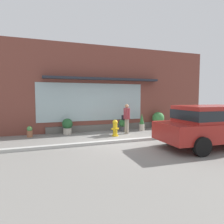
{
  "coord_description": "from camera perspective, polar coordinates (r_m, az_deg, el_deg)",
  "views": [
    {
      "loc": [
        -3.66,
        -8.19,
        2.0
      ],
      "look_at": [
        -0.15,
        1.2,
        1.22
      ],
      "focal_mm": 32.63,
      "sensor_mm": 36.0,
      "label": 1
    }
  ],
  "objects": [
    {
      "name": "parked_car_red",
      "position": [
        8.89,
        26.54,
        -2.93
      ],
      "size": [
        4.68,
        2.2,
        1.63
      ],
      "rotation": [
        0.0,
        0.0,
        -0.05
      ],
      "color": "maroon",
      "rests_on": "ground_plane"
    },
    {
      "name": "ground_plane",
      "position": [
        9.19,
        3.55,
        -8.1
      ],
      "size": [
        60.0,
        60.0,
        0.0
      ],
      "primitive_type": "plane",
      "color": "gray"
    },
    {
      "name": "potted_plant_near_hydrant",
      "position": [
        11.9,
        8.35,
        -2.92
      ],
      "size": [
        0.3,
        0.3,
        1.01
      ],
      "color": "#B7B2A3",
      "rests_on": "ground_plane"
    },
    {
      "name": "fire_hydrant",
      "position": [
        10.19,
        0.88,
        -4.46
      ],
      "size": [
        0.4,
        0.37,
        0.82
      ],
      "color": "gold",
      "rests_on": "ground_plane"
    },
    {
      "name": "potted_plant_by_entrance",
      "position": [
        11.64,
        3.04,
        -3.43
      ],
      "size": [
        0.46,
        0.46,
        0.7
      ],
      "color": "#4C4C51",
      "rests_on": "ground_plane"
    },
    {
      "name": "pedestrian_with_handbag",
      "position": [
        10.87,
        4.08,
        -1.31
      ],
      "size": [
        0.27,
        0.64,
        1.58
      ],
      "rotation": [
        0.0,
        0.0,
        1.84
      ],
      "color": "#9E9384",
      "rests_on": "ground_plane"
    },
    {
      "name": "potted_plant_window_left",
      "position": [
        13.01,
        12.81,
        -1.95
      ],
      "size": [
        0.73,
        0.73,
        1.01
      ],
      "color": "#33473D",
      "rests_on": "ground_plane"
    },
    {
      "name": "curb_strip",
      "position": [
        9.0,
        4.08,
        -7.98
      ],
      "size": [
        14.0,
        0.24,
        0.12
      ],
      "primitive_type": "cube",
      "color": "#B2B2AD",
      "rests_on": "ground_plane"
    },
    {
      "name": "potted_plant_corner_tall",
      "position": [
        10.75,
        -22.07,
        -5.12
      ],
      "size": [
        0.27,
        0.27,
        0.54
      ],
      "color": "#9E6042",
      "rests_on": "ground_plane"
    },
    {
      "name": "potted_plant_window_center",
      "position": [
        10.95,
        -12.4,
        -3.75
      ],
      "size": [
        0.55,
        0.55,
        0.83
      ],
      "color": "#B7B2A3",
      "rests_on": "ground_plane"
    },
    {
      "name": "storefront",
      "position": [
        11.96,
        -2.7,
        6.38
      ],
      "size": [
        14.0,
        0.81,
        4.89
      ],
      "color": "brown",
      "rests_on": "ground_plane"
    }
  ]
}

